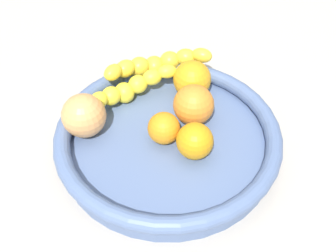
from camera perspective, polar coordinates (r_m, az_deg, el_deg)
The scene contains 9 objects.
kitchen_counter at distance 70.66cm, azimuth 0.00°, elevation -3.96°, with size 120.00×120.00×3.00cm, color #AFA79B.
fruit_bowl at distance 67.60cm, azimuth 0.00°, elevation -1.69°, with size 36.11×36.11×5.09cm.
banana_draped_left at distance 77.09cm, azimuth -1.68°, elevation 8.39°, with size 20.48×9.17×6.08cm.
banana_draped_right at distance 72.48cm, azimuth -5.75°, elevation 4.90°, with size 17.38×11.18×5.26cm.
orange_front at distance 65.74cm, azimuth -0.56°, elevation -0.36°, with size 5.17×5.17×5.17cm, color orange.
orange_mid_left at distance 68.66cm, azimuth 3.50°, elevation 2.90°, with size 6.77×6.77×6.77cm, color orange.
orange_mid_right at distance 73.72cm, azimuth 3.29°, elevation 6.35°, with size 6.67×6.67×6.67cm, color orange.
orange_rear at distance 63.66cm, azimuth 3.66°, elevation -2.05°, with size 5.74×5.74×5.74cm, color orange.
peach_blush at distance 67.75cm, azimuth -11.34°, elevation 1.40°, with size 7.12×7.12×7.12cm, color #E69D58.
Camera 1 is at (4.26, 45.89, 55.07)cm, focal length 44.92 mm.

